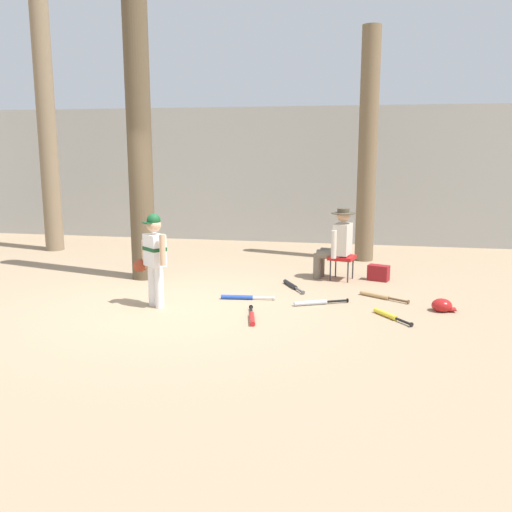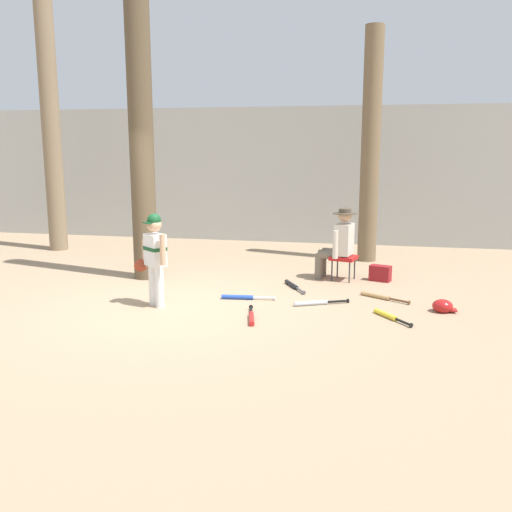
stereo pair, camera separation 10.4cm
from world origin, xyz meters
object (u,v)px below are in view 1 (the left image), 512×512
at_px(tree_far_left, 47,123).
at_px(bat_blue_youth, 241,297).
at_px(bat_yellow_trainer, 388,315).
at_px(bat_red_barrel, 252,317).
at_px(bat_aluminum_silver, 315,303).
at_px(batting_helmet_red, 442,305).
at_px(bat_black_composite, 292,285).
at_px(tree_near_player, 139,119).
at_px(folding_stool, 342,258).
at_px(bat_wood_tan, 378,296).
at_px(tree_behind_spectator, 367,157).
at_px(seated_spectator, 337,242).
at_px(young_ballplayer, 154,254).
at_px(handbag_beside_stool, 378,273).

height_order(tree_far_left, bat_blue_youth, tree_far_left).
bearing_deg(bat_yellow_trainer, bat_blue_youth, 166.16).
relative_size(bat_red_barrel, bat_aluminum_silver, 1.00).
relative_size(bat_blue_youth, batting_helmet_red, 2.44).
distance_m(tree_far_left, bat_black_composite, 6.51).
relative_size(tree_far_left, bat_yellow_trainer, 9.81).
relative_size(tree_near_player, folding_stool, 11.94).
relative_size(tree_near_player, bat_blue_youth, 7.36).
xyz_separation_m(folding_stool, batting_helmet_red, (1.42, -1.61, -0.28)).
relative_size(tree_near_player, bat_wood_tan, 8.19).
relative_size(tree_far_left, bat_black_composite, 8.46).
bearing_deg(bat_aluminum_silver, tree_behind_spectator, 78.99).
relative_size(tree_near_player, tree_behind_spectator, 1.29).
height_order(seated_spectator, bat_aluminum_silver, seated_spectator).
xyz_separation_m(folding_stool, bat_red_barrel, (-1.04, -2.48, -0.33)).
distance_m(bat_red_barrel, batting_helmet_red, 2.61).
distance_m(tree_near_player, bat_yellow_trainer, 5.01).
height_order(tree_far_left, bat_wood_tan, tree_far_left).
bearing_deg(tree_behind_spectator, bat_aluminum_silver, -101.01).
distance_m(tree_behind_spectator, bat_yellow_trainer, 4.33).
relative_size(tree_near_player, batting_helmet_red, 17.94).
bearing_deg(bat_blue_youth, bat_wood_tan, 13.08).
relative_size(tree_near_player, young_ballplayer, 4.44).
bearing_deg(tree_far_left, tree_near_player, -36.41).
xyz_separation_m(seated_spectator, bat_aluminum_silver, (-0.21, -1.65, -0.61)).
distance_m(tree_far_left, bat_aluminum_silver, 7.26).
bearing_deg(handbag_beside_stool, tree_far_left, 166.88).
bearing_deg(folding_stool, bat_aluminum_silver, -100.60).
bearing_deg(batting_helmet_red, tree_behind_spectator, 107.33).
relative_size(handbag_beside_stool, bat_wood_tan, 0.48).
xyz_separation_m(bat_wood_tan, batting_helmet_red, (0.83, -0.53, 0.05)).
bearing_deg(young_ballplayer, tree_near_player, 116.66).
xyz_separation_m(bat_wood_tan, bat_black_composite, (-1.34, 0.40, 0.00)).
height_order(folding_stool, batting_helmet_red, folding_stool).
distance_m(handbag_beside_stool, bat_black_composite, 1.55).
relative_size(folding_stool, tree_far_left, 0.08).
xyz_separation_m(tree_far_left, bat_aluminum_silver, (5.92, -3.27, -2.66)).
bearing_deg(seated_spectator, batting_helmet_red, -47.18).
height_order(tree_near_player, tree_far_left, tree_far_left).
relative_size(tree_near_player, seated_spectator, 4.82).
distance_m(young_ballplayer, bat_aluminum_silver, 2.35).
height_order(tree_far_left, batting_helmet_red, tree_far_left).
bearing_deg(bat_wood_tan, bat_aluminum_silver, -148.66).
height_order(handbag_beside_stool, batting_helmet_red, handbag_beside_stool).
height_order(tree_behind_spectator, seated_spectator, tree_behind_spectator).
height_order(tree_near_player, bat_yellow_trainer, tree_near_player).
bearing_deg(tree_far_left, bat_blue_youth, -33.43).
xyz_separation_m(seated_spectator, bat_black_composite, (-0.66, -0.70, -0.61)).
relative_size(handbag_beside_stool, tree_far_left, 0.06).
bearing_deg(bat_blue_youth, bat_yellow_trainer, -13.84).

